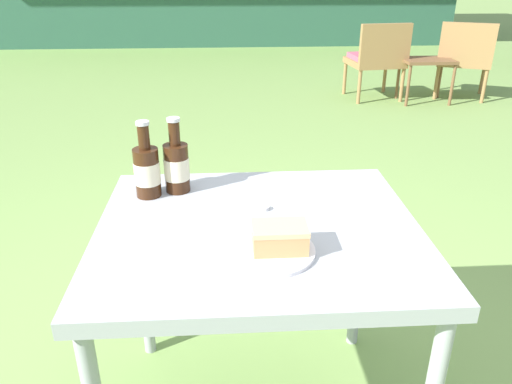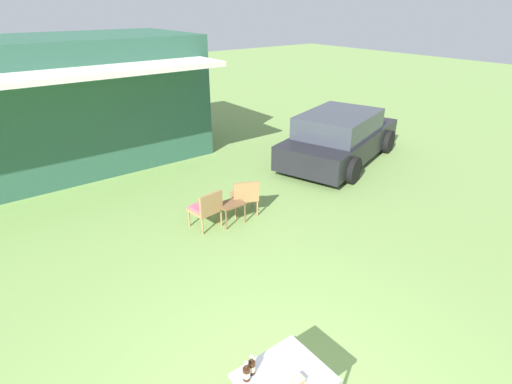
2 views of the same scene
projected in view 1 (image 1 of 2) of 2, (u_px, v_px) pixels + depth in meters
wicker_chair_cushioned at (377, 57)px, 5.03m from camera, size 0.57×0.54×0.77m
wicker_chair_plain at (464, 56)px, 5.07m from camera, size 0.66×0.64×0.77m
garden_side_table at (427, 65)px, 4.95m from camera, size 0.49×0.36×0.43m
patio_table at (258, 249)px, 1.32m from camera, size 0.83×0.72×0.69m
cake_on_plate at (275, 243)px, 1.16m from camera, size 0.22×0.22×0.07m
cola_bottle_near at (177, 166)px, 1.45m from camera, size 0.07×0.07×0.22m
cola_bottle_far at (147, 170)px, 1.42m from camera, size 0.07×0.07×0.22m
fork at (245, 251)px, 1.17m from camera, size 0.16×0.03×0.01m
loose_bottle_cap at (264, 208)px, 1.37m from camera, size 0.03×0.03×0.01m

